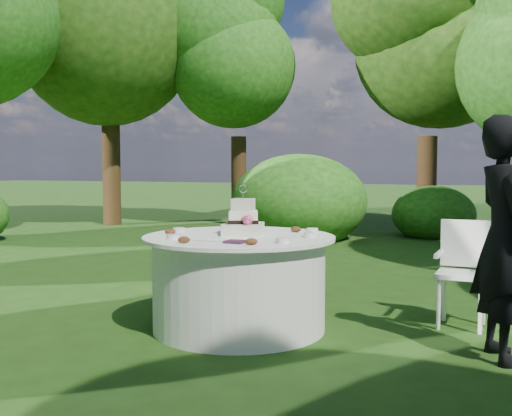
# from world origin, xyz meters

# --- Properties ---
(ground) EXTENTS (80.00, 80.00, 0.00)m
(ground) POSITION_xyz_m (0.00, 0.00, 0.00)
(ground) COLOR #1D3A10
(ground) RESTS_ON ground
(napkins) EXTENTS (0.14, 0.14, 0.02)m
(napkins) POSITION_xyz_m (0.16, -0.43, 0.78)
(napkins) COLOR #411B34
(napkins) RESTS_ON table
(feather_plume) EXTENTS (0.48, 0.07, 0.01)m
(feather_plume) POSITION_xyz_m (-0.15, -0.40, 0.78)
(feather_plume) COLOR white
(feather_plume) RESTS_ON table
(guest) EXTENTS (0.59, 0.72, 1.68)m
(guest) POSITION_xyz_m (2.00, -0.03, 0.84)
(guest) COLOR black
(guest) RESTS_ON ground
(table) EXTENTS (1.56, 1.56, 0.77)m
(table) POSITION_xyz_m (0.00, 0.00, 0.39)
(table) COLOR white
(table) RESTS_ON ground
(cake) EXTENTS (0.36, 0.36, 0.42)m
(cake) POSITION_xyz_m (0.02, 0.04, 0.88)
(cake) COLOR silver
(cake) RESTS_ON table
(chair) EXTENTS (0.43, 0.42, 0.88)m
(chair) POSITION_xyz_m (1.70, 0.81, 0.52)
(chair) COLOR white
(chair) RESTS_ON ground
(votives) EXTENTS (1.24, 0.95, 0.04)m
(votives) POSITION_xyz_m (0.05, 0.04, 0.79)
(votives) COLOR white
(votives) RESTS_ON table
(petal_cups) EXTENTS (0.99, 1.10, 0.05)m
(petal_cups) POSITION_xyz_m (-0.02, -0.20, 0.79)
(petal_cups) COLOR #562D16
(petal_cups) RESTS_ON table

